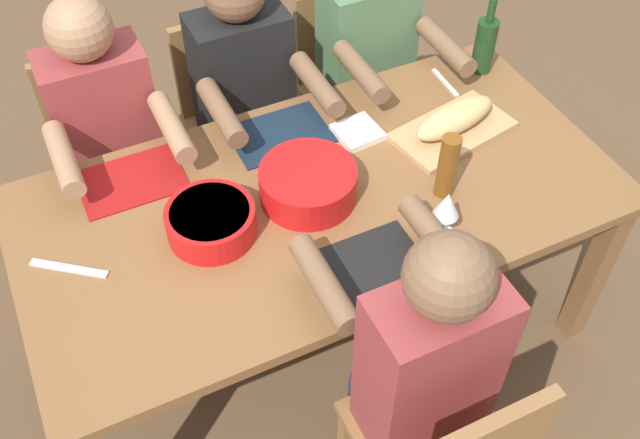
# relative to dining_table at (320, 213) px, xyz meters

# --- Properties ---
(ground_plane) EXTENTS (8.00, 8.00, 0.00)m
(ground_plane) POSITION_rel_dining_table_xyz_m (0.00, 0.00, -0.66)
(ground_plane) COLOR brown
(dining_table) EXTENTS (1.84, 0.94, 0.74)m
(dining_table) POSITION_rel_dining_table_xyz_m (0.00, 0.00, 0.00)
(dining_table) COLOR brown
(dining_table) RESTS_ON ground_plane
(chair_far_left) EXTENTS (0.40, 0.40, 0.85)m
(chair_far_left) POSITION_rel_dining_table_xyz_m (-0.51, 0.79, -0.18)
(chair_far_left) COLOR olive
(chair_far_left) RESTS_ON ground_plane
(diner_far_left) EXTENTS (0.41, 0.53, 1.20)m
(diner_far_left) POSITION_rel_dining_table_xyz_m (-0.51, 0.61, 0.04)
(diner_far_left) COLOR #2D2D38
(diner_far_left) RESTS_ON ground_plane
(chair_far_center) EXTENTS (0.40, 0.40, 0.85)m
(chair_far_center) POSITION_rel_dining_table_xyz_m (0.00, 0.79, -0.18)
(chair_far_center) COLOR olive
(chair_far_center) RESTS_ON ground_plane
(diner_far_center) EXTENTS (0.41, 0.53, 1.20)m
(diner_far_center) POSITION_rel_dining_table_xyz_m (-0.00, 0.61, 0.04)
(diner_far_center) COLOR #2D2D38
(diner_far_center) RESTS_ON ground_plane
(diner_near_center) EXTENTS (0.41, 0.53, 1.20)m
(diner_near_center) POSITION_rel_dining_table_xyz_m (0.00, -0.61, 0.04)
(diner_near_center) COLOR #2D2D38
(diner_near_center) RESTS_ON ground_plane
(chair_far_right) EXTENTS (0.40, 0.40, 0.85)m
(chair_far_right) POSITION_rel_dining_table_xyz_m (0.51, 0.79, -0.18)
(chair_far_right) COLOR olive
(chair_far_right) RESTS_ON ground_plane
(diner_far_right) EXTENTS (0.41, 0.53, 1.20)m
(diner_far_right) POSITION_rel_dining_table_xyz_m (0.51, 0.61, 0.04)
(diner_far_right) COLOR #2D2D38
(diner_far_right) RESTS_ON ground_plane
(serving_bowl_fruit) EXTENTS (0.30, 0.30, 0.11)m
(serving_bowl_fruit) POSITION_rel_dining_table_xyz_m (-0.03, 0.01, 0.14)
(serving_bowl_fruit) COLOR red
(serving_bowl_fruit) RESTS_ON dining_table
(serving_bowl_salad) EXTENTS (0.26, 0.26, 0.09)m
(serving_bowl_salad) POSITION_rel_dining_table_xyz_m (-0.35, -0.00, 0.13)
(serving_bowl_salad) COLOR red
(serving_bowl_salad) RESTS_ON dining_table
(cutting_board) EXTENTS (0.43, 0.29, 0.02)m
(cutting_board) POSITION_rel_dining_table_xyz_m (0.52, 0.07, 0.09)
(cutting_board) COLOR tan
(cutting_board) RESTS_ON dining_table
(bread_loaf) EXTENTS (0.33, 0.17, 0.09)m
(bread_loaf) POSITION_rel_dining_table_xyz_m (0.52, 0.07, 0.15)
(bread_loaf) COLOR tan
(bread_loaf) RESTS_ON cutting_board
(wine_bottle) EXTENTS (0.08, 0.08, 0.29)m
(wine_bottle) POSITION_rel_dining_table_xyz_m (0.81, 0.33, 0.19)
(wine_bottle) COLOR #193819
(wine_bottle) RESTS_ON dining_table
(beer_bottle) EXTENTS (0.06, 0.06, 0.22)m
(beer_bottle) POSITION_rel_dining_table_xyz_m (0.35, -0.15, 0.19)
(beer_bottle) COLOR brown
(beer_bottle) RESTS_ON dining_table
(wine_glass) EXTENTS (0.08, 0.08, 0.17)m
(wine_glass) POSITION_rel_dining_table_xyz_m (0.26, -0.29, 0.20)
(wine_glass) COLOR silver
(wine_glass) RESTS_ON dining_table
(placemat_far_left) EXTENTS (0.32, 0.23, 0.01)m
(placemat_far_left) POSITION_rel_dining_table_xyz_m (-0.51, 0.31, 0.08)
(placemat_far_left) COLOR maroon
(placemat_far_left) RESTS_ON dining_table
(placemat_far_center) EXTENTS (0.32, 0.23, 0.01)m
(placemat_far_center) POSITION_rel_dining_table_xyz_m (0.00, 0.31, 0.08)
(placemat_far_center) COLOR #142333
(placemat_far_center) RESTS_ON dining_table
(placemat_near_center) EXTENTS (0.32, 0.23, 0.01)m
(placemat_near_center) POSITION_rel_dining_table_xyz_m (0.00, -0.31, 0.08)
(placemat_near_center) COLOR black
(placemat_near_center) RESTS_ON dining_table
(fork_far_right) EXTENTS (0.02, 0.17, 0.01)m
(fork_far_right) POSITION_rel_dining_table_xyz_m (0.65, 0.31, 0.09)
(fork_far_right) COLOR silver
(fork_far_right) RESTS_ON dining_table
(carving_knife) EXTENTS (0.20, 0.16, 0.01)m
(carving_knife) POSITION_rel_dining_table_xyz_m (-0.76, 0.04, 0.09)
(carving_knife) COLOR silver
(carving_knife) RESTS_ON dining_table
(napkin_stack) EXTENTS (0.15, 0.15, 0.02)m
(napkin_stack) POSITION_rel_dining_table_xyz_m (0.23, 0.20, 0.09)
(napkin_stack) COLOR white
(napkin_stack) RESTS_ON dining_table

